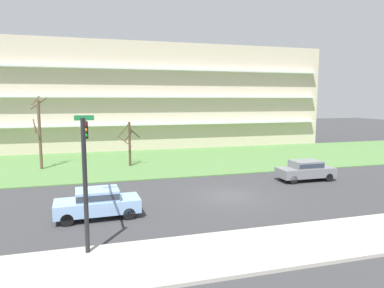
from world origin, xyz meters
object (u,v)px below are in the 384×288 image
(tree_left, at_px, (129,142))
(traffic_signal_mast, at_px, (85,154))
(sedan_gray_center_left, at_px, (306,169))
(tree_far_left, at_px, (39,132))
(sedan_blue_near_left, at_px, (98,202))

(tree_left, relative_size, traffic_signal_mast, 0.76)
(sedan_gray_center_left, bearing_deg, tree_left, -36.85)
(tree_far_left, height_order, sedan_gray_center_left, tree_far_left)
(tree_far_left, height_order, tree_left, tree_far_left)
(tree_left, distance_m, traffic_signal_mast, 17.18)
(sedan_blue_near_left, xyz_separation_m, sedan_gray_center_left, (15.72, 4.50, 0.00))
(sedan_blue_near_left, bearing_deg, sedan_gray_center_left, 13.69)
(sedan_gray_center_left, height_order, traffic_signal_mast, traffic_signal_mast)
(traffic_signal_mast, bearing_deg, sedan_blue_near_left, 79.65)
(tree_far_left, bearing_deg, traffic_signal_mast, -76.59)
(traffic_signal_mast, bearing_deg, sedan_gray_center_left, 23.82)
(tree_far_left, xyz_separation_m, traffic_signal_mast, (4.16, -17.44, 0.46))
(tree_left, relative_size, sedan_blue_near_left, 0.95)
(sedan_gray_center_left, xyz_separation_m, traffic_signal_mast, (-16.21, -7.16, 2.99))
(tree_left, height_order, sedan_gray_center_left, tree_left)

